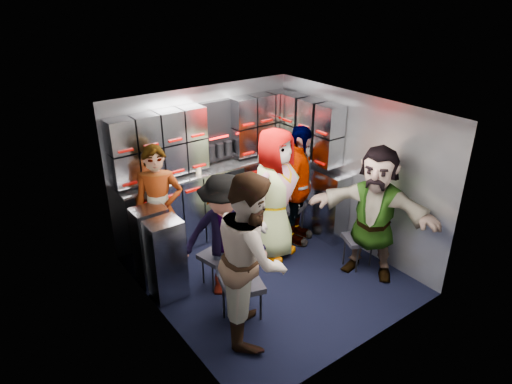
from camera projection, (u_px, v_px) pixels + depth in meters
floor at (269, 275)px, 5.72m from camera, size 3.00×3.00×0.00m
wall_back at (204, 162)px, 6.36m from camera, size 2.80×0.04×2.10m
wall_left at (159, 237)px, 4.52m from camera, size 0.04×3.00×2.10m
wall_right at (354, 172)px, 6.02m from camera, size 0.04×3.00×2.10m
ceiling at (272, 111)px, 4.82m from camera, size 2.80×3.00×0.02m
cart_bank_back at (214, 203)px, 6.45m from camera, size 2.68×0.38×0.99m
cart_bank_left at (159, 253)px, 5.28m from camera, size 0.38×0.76×0.99m
counter at (212, 169)px, 6.22m from camera, size 2.68×0.42×0.03m
locker_bank_back at (208, 134)px, 6.07m from camera, size 2.68×0.28×0.82m
locker_bank_right at (311, 129)px, 6.26m from camera, size 0.28×1.00×0.82m
right_cabinet at (312, 197)px, 6.61m from camera, size 0.28×1.20×1.00m
coffee_niche at (218, 132)px, 6.21m from camera, size 0.46×0.16×0.84m
red_latch_strip at (220, 182)px, 6.14m from camera, size 2.60×0.02×0.03m
jump_seat_near_left at (242, 286)px, 4.81m from camera, size 0.51×0.49×0.49m
jump_seat_mid_left at (217, 257)px, 5.40m from camera, size 0.42×0.41×0.43m
jump_seat_center at (266, 224)px, 6.14m from camera, size 0.42×0.40×0.42m
jump_seat_mid_right at (289, 208)px, 6.44m from camera, size 0.53×0.52×0.48m
jump_seat_near_right at (359, 241)px, 5.77m from camera, size 0.45×0.44×0.41m
attendant_standing at (159, 210)px, 5.54m from camera, size 0.71×0.64×1.64m
attendant_arc_a at (252, 257)px, 4.48m from camera, size 1.04×1.10×1.79m
attendant_arc_b at (224, 237)px, 5.11m from camera, size 1.11×1.01×1.50m
attendant_arc_c at (274, 195)px, 5.79m from camera, size 0.99×0.80×1.76m
attendant_arc_d at (298, 186)px, 6.13m from camera, size 1.05×0.87×1.68m
attendant_arc_e at (374, 213)px, 5.43m from camera, size 1.14×1.61×1.68m
bottle_left at (159, 175)px, 5.70m from camera, size 0.06×0.06×0.22m
bottle_mid at (172, 171)px, 5.80m from camera, size 0.06×0.06×0.25m
bottle_right at (261, 148)px, 6.55m from camera, size 0.07×0.07×0.25m
cup_left at (198, 170)px, 6.02m from camera, size 0.07×0.07×0.09m
cup_right at (261, 154)px, 6.57m from camera, size 0.08×0.08×0.10m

